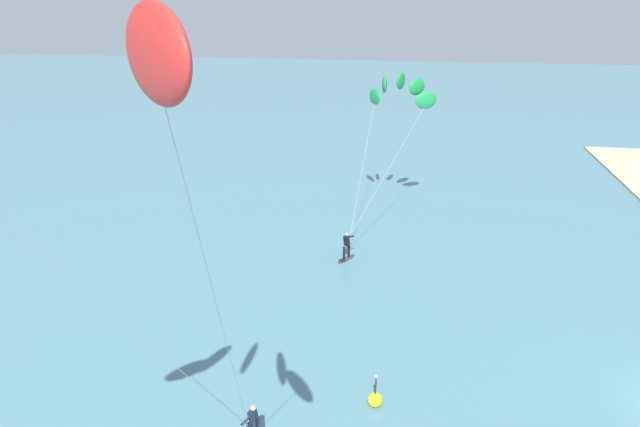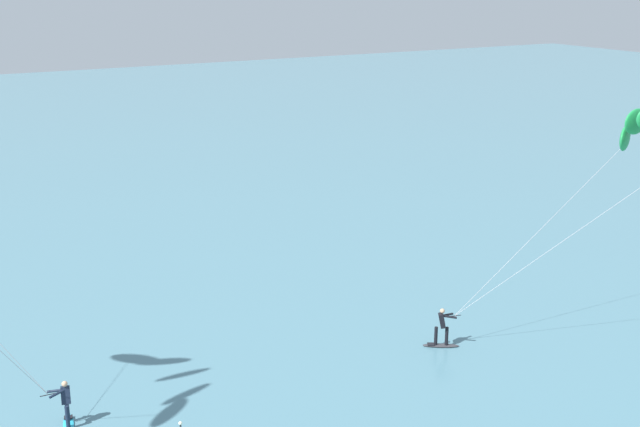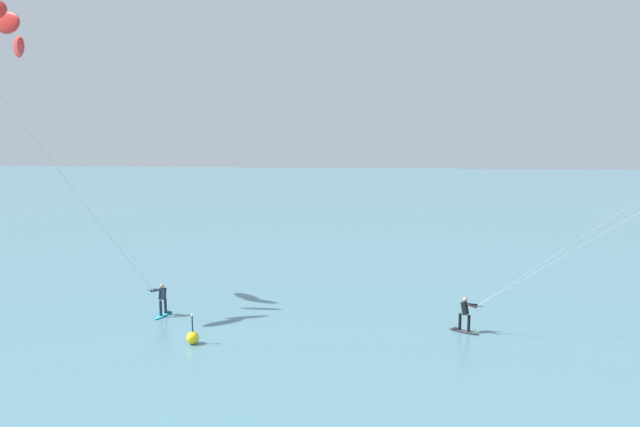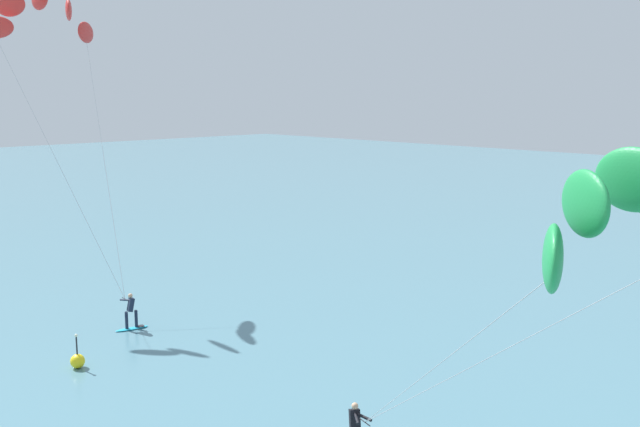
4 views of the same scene
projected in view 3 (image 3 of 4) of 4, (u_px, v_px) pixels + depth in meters
marker_buoy at (193, 337)px, 27.82m from camera, size 0.56×0.56×1.38m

